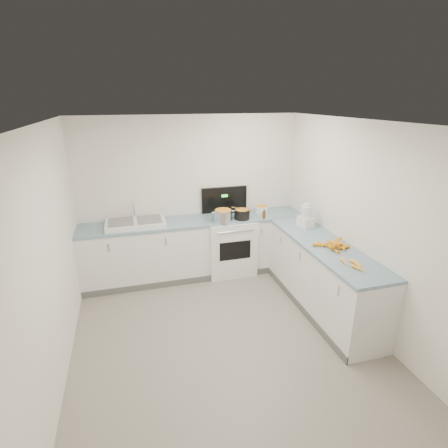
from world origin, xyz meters
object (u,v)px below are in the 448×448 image
object	(u,v)px
stove	(229,244)
mixing_bowl	(261,209)
black_pot	(242,215)
extract_bottle	(264,215)
spice_jar	(263,214)
steel_pot	(223,216)
food_processor	(306,217)
sink	(135,223)

from	to	relation	value
stove	mixing_bowl	xyz separation A→B (m)	(0.58, 0.10, 0.52)
black_pot	mixing_bowl	distance (m)	0.48
extract_bottle	spice_jar	bearing A→B (deg)	81.35
steel_pot	spice_jar	world-z (taller)	steel_pot
spice_jar	food_processor	size ratio (longest dim) A/B	0.24
sink	black_pot	xyz separation A→B (m)	(1.62, -0.16, 0.03)
sink	extract_bottle	xyz separation A→B (m)	(1.96, -0.23, 0.02)
spice_jar	extract_bottle	bearing A→B (deg)	-98.65
spice_jar	sink	bearing A→B (deg)	175.61
steel_pot	mixing_bowl	xyz separation A→B (m)	(0.73, 0.27, -0.03)
black_pot	spice_jar	distance (m)	0.35
stove	black_pot	distance (m)	0.57
black_pot	extract_bottle	bearing A→B (deg)	-11.35
sink	food_processor	size ratio (longest dim) A/B	2.43
stove	spice_jar	world-z (taller)	stove
stove	sink	distance (m)	1.54
mixing_bowl	food_processor	world-z (taller)	food_processor
black_pot	mixing_bowl	xyz separation A→B (m)	(0.42, 0.24, -0.01)
black_pot	sink	bearing A→B (deg)	174.43
stove	sink	size ratio (longest dim) A/B	1.58
sink	extract_bottle	bearing A→B (deg)	-6.59
spice_jar	food_processor	xyz separation A→B (m)	(0.43, -0.60, 0.11)
spice_jar	mixing_bowl	bearing A→B (deg)	74.77
spice_jar	food_processor	distance (m)	0.74
stove	food_processor	size ratio (longest dim) A/B	3.83
stove	extract_bottle	distance (m)	0.76
steel_pot	food_processor	size ratio (longest dim) A/B	0.78
black_pot	stove	bearing A→B (deg)	139.53
sink	steel_pot	distance (m)	1.32
sink	extract_bottle	distance (m)	1.97
mixing_bowl	spice_jar	size ratio (longest dim) A/B	2.62
stove	mixing_bowl	bearing A→B (deg)	9.86
extract_bottle	food_processor	xyz separation A→B (m)	(0.44, -0.52, 0.09)
mixing_bowl	extract_bottle	bearing A→B (deg)	-103.68
sink	steel_pot	xyz separation A→B (m)	(1.30, -0.19, 0.04)
stove	black_pot	xyz separation A→B (m)	(0.17, -0.14, 0.53)
mixing_bowl	spice_jar	world-z (taller)	mixing_bowl
steel_pot	mixing_bowl	size ratio (longest dim) A/B	1.25
food_processor	steel_pot	bearing A→B (deg)	152.80
stove	black_pot	world-z (taller)	stove
stove	spice_jar	bearing A→B (deg)	-14.61
mixing_bowl	food_processor	xyz separation A→B (m)	(0.36, -0.84, 0.10)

